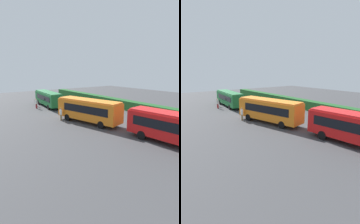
# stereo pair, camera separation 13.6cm
# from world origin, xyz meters

# --- Properties ---
(ground_plane) EXTENTS (85.83, 85.83, 0.00)m
(ground_plane) POSITION_xyz_m (0.00, 0.00, 0.00)
(ground_plane) COLOR #424244
(bus_green) EXTENTS (10.51, 3.23, 3.03)m
(bus_green) POSITION_xyz_m (-13.15, -1.44, 1.76)
(bus_green) COLOR #19602D
(bus_green) RESTS_ON ground_plane
(bus_orange) EXTENTS (10.30, 4.85, 3.35)m
(bus_orange) POSITION_xyz_m (1.44, -1.87, 1.92)
(bus_orange) COLOR orange
(bus_orange) RESTS_ON ground_plane
(bus_red) EXTENTS (10.35, 3.65, 3.23)m
(bus_red) POSITION_xyz_m (13.26, 0.36, 1.86)
(bus_red) COLOR red
(bus_red) RESTS_ON ground_plane
(person_left) EXTENTS (0.48, 0.31, 1.66)m
(person_left) POSITION_xyz_m (-14.75, -3.43, 0.87)
(person_left) COLOR silver
(person_left) RESTS_ON ground_plane
(person_center) EXTENTS (0.43, 0.28, 1.88)m
(person_center) POSITION_xyz_m (-12.71, -4.14, 1.00)
(person_center) COLOR maroon
(person_center) RESTS_ON ground_plane
(person_right) EXTENTS (0.49, 0.37, 1.92)m
(person_right) POSITION_xyz_m (-1.96, -4.45, 1.02)
(person_right) COLOR olive
(person_right) RESTS_ON ground_plane
(hedge_row) EXTENTS (54.91, 1.76, 1.77)m
(hedge_row) POSITION_xyz_m (0.00, 9.12, 0.88)
(hedge_row) COLOR #225927
(hedge_row) RESTS_ON ground_plane
(traffic_cone) EXTENTS (0.36, 0.36, 0.60)m
(traffic_cone) POSITION_xyz_m (-6.46, -2.44, 0.30)
(traffic_cone) COLOR orange
(traffic_cone) RESTS_ON ground_plane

